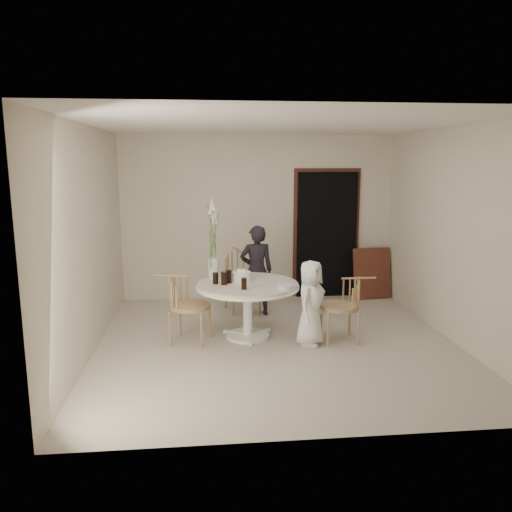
{
  "coord_description": "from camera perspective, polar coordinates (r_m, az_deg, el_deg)",
  "views": [
    {
      "loc": [
        -0.87,
        -5.97,
        2.27
      ],
      "look_at": [
        -0.24,
        0.3,
        1.07
      ],
      "focal_mm": 35.0,
      "sensor_mm": 36.0,
      "label": 1
    }
  ],
  "objects": [
    {
      "name": "cola_tumbler_b",
      "position": [
        6.11,
        -1.38,
        -3.17
      ],
      "size": [
        0.08,
        0.08,
        0.14
      ],
      "primitive_type": "cylinder",
      "rotation": [
        0.0,
        0.0,
        -0.31
      ],
      "color": "black",
      "rests_on": "table"
    },
    {
      "name": "ground",
      "position": [
        6.44,
        2.41,
        -9.89
      ],
      "size": [
        4.5,
        4.5,
        0.0
      ],
      "primitive_type": "plane",
      "color": "beige",
      "rests_on": "ground"
    },
    {
      "name": "cola_tumbler_a",
      "position": [
        6.34,
        -3.66,
        -2.56
      ],
      "size": [
        0.08,
        0.08,
        0.17
      ],
      "primitive_type": "cylinder",
      "rotation": [
        0.0,
        0.0,
        0.07
      ],
      "color": "black",
      "rests_on": "table"
    },
    {
      "name": "chair_left",
      "position": [
        6.39,
        -8.63,
        -4.84
      ],
      "size": [
        0.6,
        0.57,
        0.88
      ],
      "rotation": [
        0.0,
        0.0,
        1.31
      ],
      "color": "#9F7A56",
      "rests_on": "ground"
    },
    {
      "name": "birthday_cake",
      "position": [
        6.52,
        -1.69,
        -2.36
      ],
      "size": [
        0.25,
        0.25,
        0.17
      ],
      "rotation": [
        0.0,
        0.0,
        -0.17
      ],
      "color": "white",
      "rests_on": "table"
    },
    {
      "name": "flower_vase",
      "position": [
        6.65,
        -4.91,
        1.02
      ],
      "size": [
        0.15,
        0.15,
        1.09
      ],
      "rotation": [
        0.0,
        0.0,
        -0.4
      ],
      "color": "silver",
      "rests_on": "table"
    },
    {
      "name": "doorway",
      "position": [
        8.49,
        8.06,
        2.39
      ],
      "size": [
        1.0,
        0.1,
        2.1
      ],
      "primitive_type": "cube",
      "color": "black",
      "rests_on": "ground"
    },
    {
      "name": "door_trim",
      "position": [
        8.52,
        8.0,
        2.82
      ],
      "size": [
        1.12,
        0.03,
        2.22
      ],
      "primitive_type": "cube",
      "color": "brown",
      "rests_on": "ground"
    },
    {
      "name": "picture_frame",
      "position": [
        8.58,
        13.1,
        -1.95
      ],
      "size": [
        0.66,
        0.25,
        0.85
      ],
      "primitive_type": "cube",
      "rotation": [
        -0.17,
        0.0,
        0.1
      ],
      "color": "brown",
      "rests_on": "ground"
    },
    {
      "name": "room_shell",
      "position": [
        6.06,
        2.53,
        4.59
      ],
      "size": [
        4.5,
        4.5,
        4.5
      ],
      "color": "white",
      "rests_on": "ground"
    },
    {
      "name": "cola_tumbler_c",
      "position": [
        6.39,
        -4.65,
        -2.54
      ],
      "size": [
        0.09,
        0.09,
        0.15
      ],
      "primitive_type": "cylinder",
      "rotation": [
        0.0,
        0.0,
        -0.42
      ],
      "color": "black",
      "rests_on": "table"
    },
    {
      "name": "chair_right",
      "position": [
        6.48,
        10.6,
        -4.91
      ],
      "size": [
        0.51,
        0.48,
        0.84
      ],
      "rotation": [
        0.0,
        0.0,
        -1.57
      ],
      "color": "#9F7A56",
      "rests_on": "ground"
    },
    {
      "name": "chair_far",
      "position": [
        7.75,
        -1.85,
        -1.7
      ],
      "size": [
        0.59,
        0.62,
        0.93
      ],
      "rotation": [
        0.0,
        0.0,
        0.23
      ],
      "color": "#9F7A56",
      "rests_on": "ground"
    },
    {
      "name": "table",
      "position": [
        6.45,
        -0.95,
        -4.1
      ],
      "size": [
        1.33,
        1.33,
        0.73
      ],
      "color": "white",
      "rests_on": "ground"
    },
    {
      "name": "girl",
      "position": [
        7.4,
        0.06,
        -1.68
      ],
      "size": [
        0.52,
        0.36,
        1.35
      ],
      "primitive_type": "imported",
      "rotation": [
        0.0,
        0.0,
        3.22
      ],
      "color": "black",
      "rests_on": "ground"
    },
    {
      "name": "plate_stack",
      "position": [
        6.14,
        3.33,
        -3.56
      ],
      "size": [
        0.24,
        0.24,
        0.05
      ],
      "primitive_type": "cylinder",
      "rotation": [
        0.0,
        0.0,
        -0.25
      ],
      "color": "silver",
      "rests_on": "table"
    },
    {
      "name": "cola_tumbler_d",
      "position": [
        6.43,
        -3.16,
        -2.35
      ],
      "size": [
        0.1,
        0.1,
        0.17
      ],
      "primitive_type": "cylinder",
      "rotation": [
        0.0,
        0.0,
        0.35
      ],
      "color": "black",
      "rests_on": "table"
    },
    {
      "name": "boy",
      "position": [
        6.26,
        6.26,
        -5.36
      ],
      "size": [
        0.57,
        0.63,
        1.08
      ],
      "primitive_type": "imported",
      "rotation": [
        0.0,
        0.0,
        1.0
      ],
      "color": "white",
      "rests_on": "ground"
    }
  ]
}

